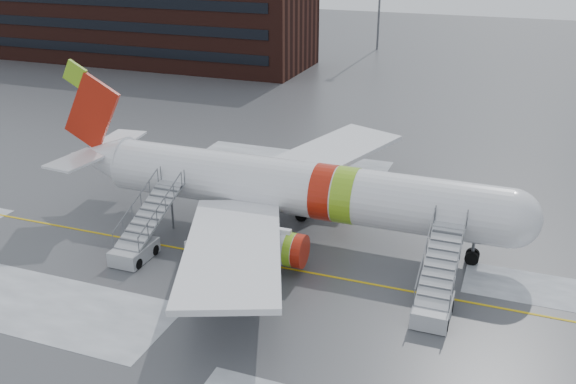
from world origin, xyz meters
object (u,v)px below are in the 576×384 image
at_px(airstair_fwd, 435,294).
at_px(airstair_aft, 140,240).
at_px(pushback_tug, 201,253).
at_px(airliner, 285,188).

distance_m(airstair_fwd, airstair_aft, 19.33).
height_order(airstair_fwd, pushback_tug, airstair_fwd).
bearing_deg(pushback_tug, airliner, 58.91).
relative_size(airstair_fwd, airstair_aft, 1.00).
xyz_separation_m(airliner, pushback_tug, (-3.61, -5.98, -2.81)).
height_order(airstair_fwd, airstair_aft, same).
bearing_deg(airstair_fwd, airstair_aft, 180.00).
distance_m(airliner, airstair_aft, 10.45).
xyz_separation_m(airliner, airstair_fwd, (11.52, -6.54, -2.35)).
bearing_deg(airstair_aft, pushback_tug, 7.47).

